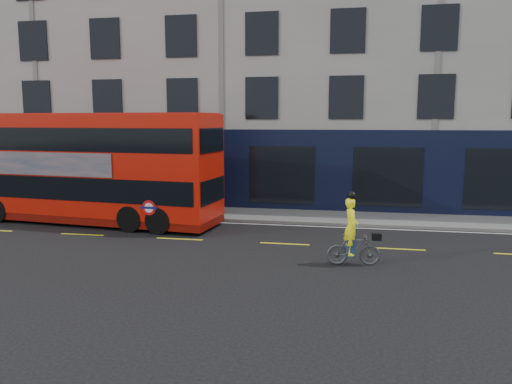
# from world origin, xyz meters

# --- Properties ---
(ground) EXTENTS (120.00, 120.00, 0.00)m
(ground) POSITION_xyz_m (0.00, 0.00, 0.00)
(ground) COLOR black
(ground) RESTS_ON ground
(pavement) EXTENTS (60.00, 3.00, 0.12)m
(pavement) POSITION_xyz_m (0.00, 6.50, 0.06)
(pavement) COLOR gray
(pavement) RESTS_ON ground
(kerb) EXTENTS (60.00, 0.12, 0.13)m
(kerb) POSITION_xyz_m (0.00, 5.00, 0.07)
(kerb) COLOR slate
(kerb) RESTS_ON ground
(building_terrace) EXTENTS (50.00, 10.07, 15.00)m
(building_terrace) POSITION_xyz_m (0.00, 12.94, 7.49)
(building_terrace) COLOR #A6A39D
(building_terrace) RESTS_ON ground
(road_edge_line) EXTENTS (58.00, 0.10, 0.01)m
(road_edge_line) POSITION_xyz_m (0.00, 4.70, 0.00)
(road_edge_line) COLOR silver
(road_edge_line) RESTS_ON ground
(lane_dashes) EXTENTS (58.00, 0.12, 0.01)m
(lane_dashes) POSITION_xyz_m (0.00, 1.50, 0.00)
(lane_dashes) COLOR #CECE18
(lane_dashes) RESTS_ON ground
(bus) EXTENTS (11.96, 3.96, 4.74)m
(bus) POSITION_xyz_m (-4.92, 3.79, 2.43)
(bus) COLOR red
(bus) RESTS_ON ground
(cyclist) EXTENTS (1.69, 0.69, 2.30)m
(cyclist) POSITION_xyz_m (6.40, -0.75, 0.79)
(cyclist) COLOR #4C5052
(cyclist) RESTS_ON ground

